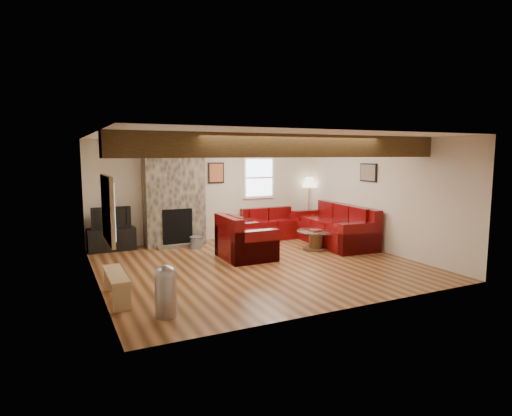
{
  "coord_description": "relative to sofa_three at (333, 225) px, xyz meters",
  "views": [
    {
      "loc": [
        -3.64,
        -7.43,
        2.19
      ],
      "look_at": [
        0.15,
        0.4,
        1.07
      ],
      "focal_mm": 30.0,
      "sensor_mm": 36.0,
      "label": 1
    }
  ],
  "objects": [
    {
      "name": "television",
      "position": [
        -4.93,
        1.58,
        0.29
      ],
      "size": [
        0.85,
        0.11,
        0.49
      ],
      "primitive_type": "imported",
      "color": "black",
      "rests_on": "tv_cabinet"
    },
    {
      "name": "loveseat",
      "position": [
        -1.0,
        1.28,
        -0.09
      ],
      "size": [
        1.44,
        0.84,
        0.76
      ],
      "primitive_type": null,
      "rotation": [
        0.0,
        0.0,
        -0.01
      ],
      "color": "#440704",
      "rests_on": "floor"
    },
    {
      "name": "sofa_three",
      "position": [
        0.0,
        0.0,
        0.0
      ],
      "size": [
        1.18,
        2.51,
        0.94
      ],
      "primitive_type": null,
      "rotation": [
        0.0,
        0.0,
        -1.64
      ],
      "color": "#440704",
      "rests_on": "floor"
    },
    {
      "name": "room",
      "position": [
        -2.48,
        -0.95,
        0.78
      ],
      "size": [
        8.0,
        8.0,
        8.0
      ],
      "color": "#5B3318",
      "rests_on": "ground"
    },
    {
      "name": "tv_cabinet",
      "position": [
        -4.93,
        1.58,
        -0.21
      ],
      "size": [
        1.03,
        0.41,
        0.52
      ],
      "primitive_type": "cube",
      "color": "black",
      "rests_on": "floor"
    },
    {
      "name": "artwork_back",
      "position": [
        -2.33,
        1.76,
        1.23
      ],
      "size": [
        0.42,
        0.06,
        0.52
      ],
      "primitive_type": null,
      "color": "black",
      "rests_on": "room"
    },
    {
      "name": "floor_lamp",
      "position": [
        0.32,
        1.56,
        0.84
      ],
      "size": [
        0.39,
        0.39,
        1.54
      ],
      "color": "tan",
      "rests_on": "floor"
    },
    {
      "name": "armchair_red",
      "position": [
        -2.49,
        -0.39,
        -0.01
      ],
      "size": [
        1.0,
        1.14,
        0.91
      ],
      "primitive_type": null,
      "rotation": [
        0.0,
        0.0,
        1.57
      ],
      "color": "#440704",
      "rests_on": "floor"
    },
    {
      "name": "pine_bench",
      "position": [
        -5.31,
        -1.9,
        -0.26
      ],
      "size": [
        0.26,
        1.11,
        0.42
      ],
      "primitive_type": null,
      "color": "tan",
      "rests_on": "floor"
    },
    {
      "name": "ceiling_dome",
      "position": [
        -1.58,
        -0.05,
        1.97
      ],
      "size": [
        0.4,
        0.4,
        0.18
      ],
      "primitive_type": null,
      "color": "silver",
      "rests_on": "room"
    },
    {
      "name": "chimney_breast",
      "position": [
        -3.48,
        1.54,
        0.75
      ],
      "size": [
        1.4,
        0.67,
        2.5
      ],
      "color": "#39332C",
      "rests_on": "floor"
    },
    {
      "name": "back_window",
      "position": [
        -1.13,
        1.76,
        1.08
      ],
      "size": [
        0.9,
        0.08,
        1.1
      ],
      "primitive_type": null,
      "color": "white",
      "rests_on": "room"
    },
    {
      "name": "coal_bucket",
      "position": [
        -3.15,
        0.98,
        -0.33
      ],
      "size": [
        0.3,
        0.3,
        0.28
      ],
      "primitive_type": null,
      "color": "gray",
      "rests_on": "floor"
    },
    {
      "name": "pedal_bin",
      "position": [
        -4.8,
        -2.87,
        -0.11
      ],
      "size": [
        0.35,
        0.35,
        0.72
      ],
      "primitive_type": null,
      "rotation": [
        0.0,
        0.0,
        0.25
      ],
      "color": "#98989D",
      "rests_on": "floor"
    },
    {
      "name": "hatch_window",
      "position": [
        -5.44,
        -2.45,
        0.98
      ],
      "size": [
        0.08,
        1.0,
        0.9
      ],
      "primitive_type": null,
      "color": "tan",
      "rests_on": "room"
    },
    {
      "name": "artwork_right",
      "position": [
        0.48,
        -0.65,
        1.28
      ],
      "size": [
        0.06,
        0.55,
        0.42
      ],
      "primitive_type": null,
      "color": "black",
      "rests_on": "room"
    },
    {
      "name": "oak_beam",
      "position": [
        -2.48,
        -2.2,
        1.84
      ],
      "size": [
        6.0,
        0.36,
        0.38
      ],
      "primitive_type": "cube",
      "color": "#35230F",
      "rests_on": "room"
    },
    {
      "name": "coffee_table",
      "position": [
        -0.71,
        -0.33,
        -0.26
      ],
      "size": [
        0.88,
        0.88,
        0.46
      ],
      "color": "#422B15",
      "rests_on": "floor"
    }
  ]
}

